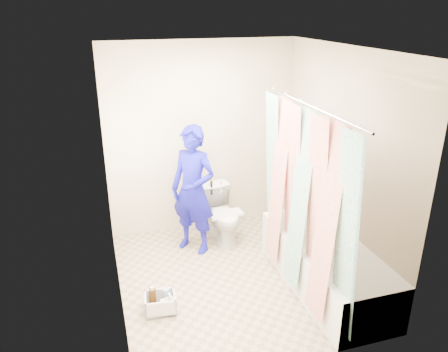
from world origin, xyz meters
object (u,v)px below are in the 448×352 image
object	(u,v)px
toilet	(222,215)
plumber	(193,190)
bathtub	(325,264)
cleaning_caddy	(161,304)

from	to	relation	value
toilet	plumber	distance (m)	0.59
bathtub	toilet	distance (m)	1.47
plumber	cleaning_caddy	xyz separation A→B (m)	(-0.58, -1.05, -0.68)
toilet	cleaning_caddy	size ratio (longest dim) A/B	2.12
bathtub	toilet	size ratio (longest dim) A/B	2.59
toilet	cleaning_caddy	xyz separation A→B (m)	(-0.97, -1.16, -0.25)
plumber	toilet	bearing A→B (deg)	61.72
bathtub	plumber	bearing A→B (deg)	134.01
bathtub	plumber	size ratio (longest dim) A/B	1.14
bathtub	plumber	distance (m)	1.68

